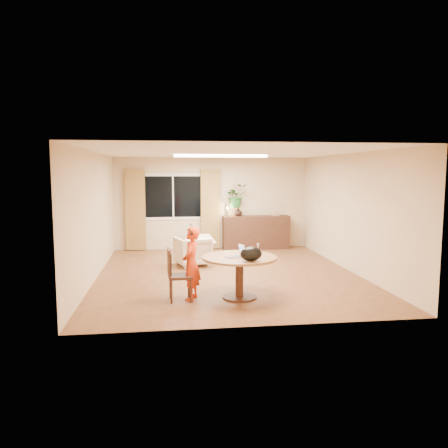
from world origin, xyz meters
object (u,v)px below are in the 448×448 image
dining_table (240,265)px  child (191,264)px  sideboard (256,232)px  dining_chair (180,275)px  armchair (193,251)px

dining_table → child: 0.84m
dining_table → sideboard: (1.28, 4.82, -0.11)m
dining_table → child: child is taller
child → sideboard: child is taller
dining_chair → child: child is taller
child → armchair: child is taller
dining_table → dining_chair: dining_chair is taller
dining_chair → child: size_ratio=0.72×
sideboard → child: bearing=-113.8°
child → dining_chair: bearing=-58.8°
dining_table → armchair: 2.88m
child → dining_table: bearing=105.8°
dining_chair → armchair: dining_chair is taller
armchair → sideboard: sideboard is taller
armchair → sideboard: bearing=-150.0°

